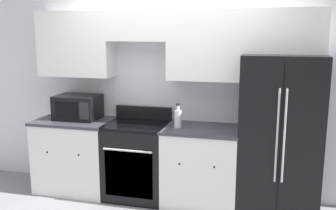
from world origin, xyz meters
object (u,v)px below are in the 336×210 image
Objects in this scene: oven_range at (137,160)px; microwave at (78,107)px; refrigerator at (279,134)px; bottle at (178,118)px.

microwave reaches higher than oven_range.
refrigerator is 6.26× the size of bottle.
microwave is at bearing 175.05° from oven_range.
refrigerator is at bearing -0.05° from microwave.
oven_range is 0.78m from bottle.
refrigerator reaches higher than microwave.
bottle is (0.52, -0.05, 0.57)m from oven_range.
refrigerator is at bearing 6.02° from bottle.
microwave is (-2.47, 0.00, 0.19)m from refrigerator.
bottle reaches higher than oven_range.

